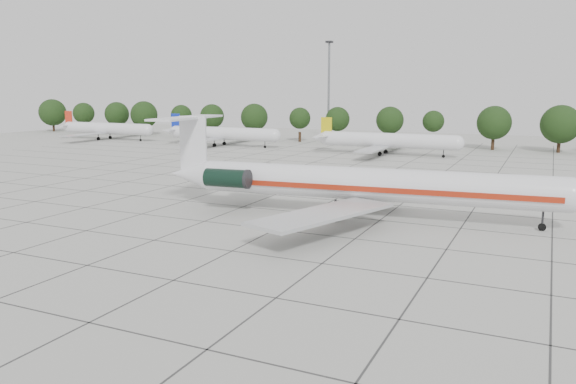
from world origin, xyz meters
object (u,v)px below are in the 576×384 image
object	(u,v)px
main_airliner	(348,183)
bg_airliner_c	(387,141)
bg_airliner_b	(222,134)
floodlight_mast	(329,85)
bg_airliner_a	(106,129)

from	to	relation	value
main_airliner	bg_airliner_c	bearing A→B (deg)	95.28
bg_airliner_b	floodlight_mast	size ratio (longest dim) A/B	1.11
main_airliner	bg_airliner_b	bearing A→B (deg)	125.32
bg_airliner_b	bg_airliner_c	distance (m)	40.28
bg_airliner_b	floodlight_mast	xyz separation A→B (m)	(17.25, 24.91, 11.37)
main_airliner	bg_airliner_c	world-z (taller)	main_airliner
bg_airliner_a	bg_airliner_b	bearing A→B (deg)	-2.62
bg_airliner_c	floodlight_mast	bearing A→B (deg)	130.95
bg_airliner_c	floodlight_mast	world-z (taller)	floodlight_mast
bg_airliner_b	floodlight_mast	distance (m)	32.36
main_airliner	bg_airliner_c	size ratio (longest dim) A/B	1.54
bg_airliner_c	bg_airliner_b	bearing A→B (deg)	177.73
bg_airliner_a	floodlight_mast	xyz separation A→B (m)	(54.42, 23.21, 11.37)
main_airliner	bg_airliner_a	bearing A→B (deg)	139.76
bg_airliner_a	bg_airliner_b	size ratio (longest dim) A/B	1.00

